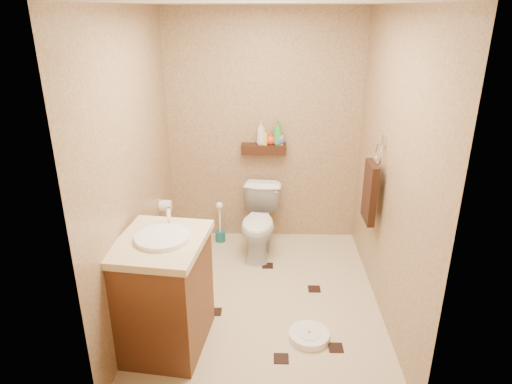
{
  "coord_description": "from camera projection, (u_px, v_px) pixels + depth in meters",
  "views": [
    {
      "loc": [
        0.04,
        -3.35,
        2.37
      ],
      "look_at": [
        -0.05,
        0.25,
        0.91
      ],
      "focal_mm": 32.0,
      "sensor_mm": 36.0,
      "label": 1
    }
  ],
  "objects": [
    {
      "name": "ground",
      "position": [
        262.0,
        299.0,
        3.99
      ],
      "size": [
        2.5,
        2.5,
        0.0
      ],
      "primitive_type": "plane",
      "color": "beige",
      "rests_on": "ground"
    },
    {
      "name": "wall_back",
      "position": [
        264.0,
        130.0,
        4.7
      ],
      "size": [
        2.0,
        0.04,
        2.4
      ],
      "primitive_type": "cube",
      "color": "tan",
      "rests_on": "ground"
    },
    {
      "name": "wall_front",
      "position": [
        259.0,
        249.0,
        2.38
      ],
      "size": [
        2.0,
        0.04,
        2.4
      ],
      "primitive_type": "cube",
      "color": "tan",
      "rests_on": "ground"
    },
    {
      "name": "wall_left",
      "position": [
        135.0,
        169.0,
        3.56
      ],
      "size": [
        0.04,
        2.5,
        2.4
      ],
      "primitive_type": "cube",
      "color": "tan",
      "rests_on": "ground"
    },
    {
      "name": "wall_right",
      "position": [
        392.0,
        171.0,
        3.52
      ],
      "size": [
        0.04,
        2.5,
        2.4
      ],
      "primitive_type": "cube",
      "color": "tan",
      "rests_on": "ground"
    },
    {
      "name": "ceiling",
      "position": [
        263.0,
        3.0,
        3.09
      ],
      "size": [
        2.0,
        2.5,
        0.02
      ],
      "primitive_type": "cube",
      "color": "silver",
      "rests_on": "wall_back"
    },
    {
      "name": "wall_shelf",
      "position": [
        264.0,
        149.0,
        4.69
      ],
      "size": [
        0.46,
        0.14,
        0.1
      ],
      "primitive_type": "cube",
      "color": "#36190E",
      "rests_on": "wall_back"
    },
    {
      "name": "floor_accents",
      "position": [
        266.0,
        303.0,
        3.93
      ],
      "size": [
        1.28,
        1.4,
        0.01
      ],
      "color": "black",
      "rests_on": "ground"
    },
    {
      "name": "toilet",
      "position": [
        260.0,
        223.0,
        4.63
      ],
      "size": [
        0.45,
        0.71,
        0.68
      ],
      "primitive_type": "imported",
      "rotation": [
        0.0,
        0.0,
        -0.1
      ],
      "color": "white",
      "rests_on": "ground"
    },
    {
      "name": "vanity",
      "position": [
        165.0,
        292.0,
        3.31
      ],
      "size": [
        0.68,
        0.79,
        1.02
      ],
      "rotation": [
        0.0,
        0.0,
        -0.13
      ],
      "color": "brown",
      "rests_on": "ground"
    },
    {
      "name": "bathroom_scale",
      "position": [
        309.0,
        336.0,
        3.5
      ],
      "size": [
        0.34,
        0.34,
        0.06
      ],
      "rotation": [
        0.0,
        0.0,
        -0.1
      ],
      "color": "white",
      "rests_on": "ground"
    },
    {
      "name": "toilet_brush",
      "position": [
        220.0,
        228.0,
        4.93
      ],
      "size": [
        0.11,
        0.11,
        0.46
      ],
      "color": "#175F5F",
      "rests_on": "ground"
    },
    {
      "name": "towel_ring",
      "position": [
        371.0,
        190.0,
        3.85
      ],
      "size": [
        0.12,
        0.3,
        0.76
      ],
      "color": "silver",
      "rests_on": "wall_right"
    },
    {
      "name": "toilet_paper",
      "position": [
        165.0,
        206.0,
        4.39
      ],
      "size": [
        0.12,
        0.11,
        0.12
      ],
      "color": "white",
      "rests_on": "wall_left"
    },
    {
      "name": "bottle_a",
      "position": [
        261.0,
        133.0,
        4.63
      ],
      "size": [
        0.12,
        0.12,
        0.24
      ],
      "primitive_type": "imported",
      "rotation": [
        0.0,
        0.0,
        3.46
      ],
      "color": "beige",
      "rests_on": "wall_shelf"
    },
    {
      "name": "bottle_b",
      "position": [
        264.0,
        136.0,
        4.64
      ],
      "size": [
        0.09,
        0.1,
        0.17
      ],
      "primitive_type": "imported",
      "rotation": [
        0.0,
        0.0,
        2.84
      ],
      "color": "gold",
      "rests_on": "wall_shelf"
    },
    {
      "name": "bottle_c",
      "position": [
        271.0,
        138.0,
        4.65
      ],
      "size": [
        0.13,
        0.13,
        0.13
      ],
      "primitive_type": "imported",
      "rotation": [
        0.0,
        0.0,
        2.81
      ],
      "color": "red",
      "rests_on": "wall_shelf"
    },
    {
      "name": "bottle_d",
      "position": [
        278.0,
        133.0,
        4.62
      ],
      "size": [
        0.12,
        0.12,
        0.25
      ],
      "primitive_type": "imported",
      "rotation": [
        0.0,
        0.0,
        3.45
      ],
      "color": "green",
      "rests_on": "wall_shelf"
    },
    {
      "name": "bottle_e",
      "position": [
        280.0,
        137.0,
        4.64
      ],
      "size": [
        0.07,
        0.07,
        0.15
      ],
      "primitive_type": "imported",
      "rotation": [
        0.0,
        0.0,
        1.45
      ],
      "color": "#FD9E54",
      "rests_on": "wall_shelf"
    },
    {
      "name": "bottle_f",
      "position": [
        280.0,
        138.0,
        4.64
      ],
      "size": [
        0.13,
        0.13,
        0.13
      ],
      "primitive_type": "imported",
      "rotation": [
        0.0,
        0.0,
        3.42
      ],
      "color": "#444FAA",
      "rests_on": "wall_shelf"
    }
  ]
}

